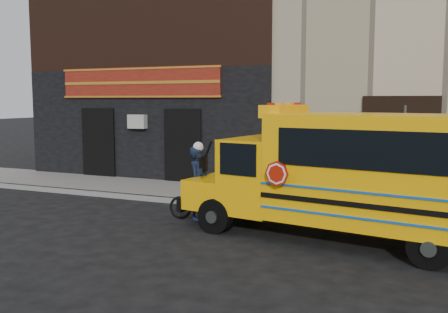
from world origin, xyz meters
TOP-DOWN VIEW (x-y plane):
  - ground at (0.00, 0.00)m, footprint 120.00×120.00m
  - curb at (0.00, 2.60)m, footprint 40.00×0.20m
  - sidewalk at (0.00, 4.10)m, footprint 40.00×3.00m
  - building at (-0.04, 10.45)m, footprint 20.00×10.70m
  - school_bus at (3.36, 0.53)m, footprint 7.15×3.18m
  - sign_pole at (4.26, 2.86)m, footprint 0.06×0.25m
  - bicycle at (-0.50, 1.00)m, footprint 1.57×0.65m
  - cyclist at (-0.43, 0.90)m, footprint 0.47×0.69m

SIDE VIEW (x-z plane):
  - ground at x=0.00m, z-range 0.00..0.00m
  - curb at x=0.00m, z-range 0.00..0.15m
  - sidewalk at x=0.00m, z-range 0.00..0.15m
  - bicycle at x=-0.50m, z-range 0.00..0.92m
  - cyclist at x=-0.43m, z-range 0.00..1.84m
  - school_bus at x=3.36m, z-range 0.05..2.97m
  - sign_pole at x=4.26m, z-range 0.16..3.06m
  - building at x=-0.04m, z-range 0.13..12.13m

